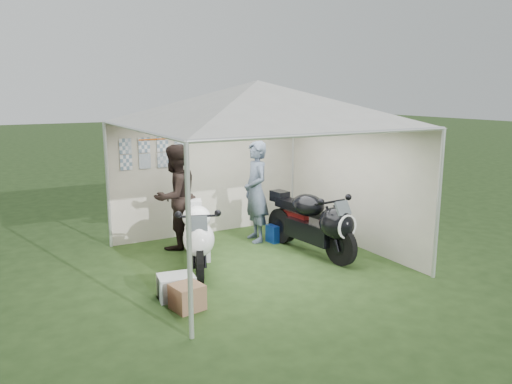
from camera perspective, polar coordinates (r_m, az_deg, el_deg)
ground at (r=8.57m, az=0.19°, el=-7.82°), size 80.00×80.00×0.00m
canopy_tent at (r=8.12m, az=0.09°, el=9.65°), size 5.66×5.66×3.00m
motorcycle_white at (r=8.08m, az=-6.72°, el=-4.81°), size 0.98×2.02×1.04m
motorcycle_black at (r=8.75m, az=6.69°, el=-3.34°), size 0.64×2.21×1.09m
paddock_stand at (r=9.61m, az=2.61°, el=-4.66°), size 0.47×0.32×0.33m
person_dark_jacket at (r=9.13m, az=-9.18°, el=-0.56°), size 1.14×1.04×1.91m
person_blue_jacket at (r=9.44m, az=-0.01°, el=0.03°), size 0.56×0.76×1.92m
equipment_box at (r=10.05m, az=6.39°, el=-3.63°), size 0.48×0.39×0.45m
crate_0 at (r=7.14m, az=-9.08°, el=-10.63°), size 0.55×0.46×0.33m
crate_1 at (r=6.79m, az=-7.86°, el=-11.78°), size 0.44×0.44×0.34m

